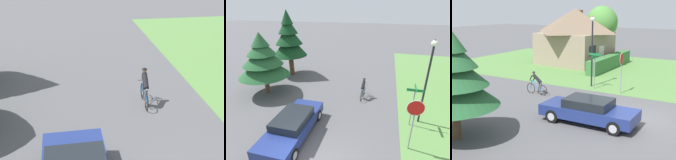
# 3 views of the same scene
# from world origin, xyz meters

# --- Properties ---
(cyclist) EXTENTS (0.44, 1.72, 1.53)m
(cyclist) POSITION_xyz_m (1.32, 7.05, 0.74)
(cyclist) COLOR black
(cyclist) RESTS_ON ground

